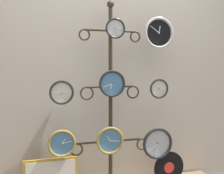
% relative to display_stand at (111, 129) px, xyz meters
% --- Properties ---
extents(shop_wall, '(4.40, 0.04, 2.80)m').
position_rel_display_stand_xyz_m(shop_wall, '(0.00, 0.16, 0.76)').
color(shop_wall, '#BCB2A3').
rests_on(shop_wall, ground_plane).
extents(display_stand, '(0.78, 0.37, 1.85)m').
position_rel_display_stand_xyz_m(display_stand, '(0.00, 0.00, 0.00)').
color(display_stand, '#382D1E').
rests_on(display_stand, ground_plane).
extents(clock_top_center, '(0.19, 0.04, 0.19)m').
position_rel_display_stand_xyz_m(clock_top_center, '(0.02, -0.10, 0.94)').
color(clock_top_center, silver).
extents(clock_top_right, '(0.31, 0.04, 0.31)m').
position_rel_display_stand_xyz_m(clock_top_right, '(0.46, -0.09, 0.92)').
color(clock_top_right, black).
extents(clock_middle_left, '(0.22, 0.04, 0.22)m').
position_rel_display_stand_xyz_m(clock_middle_left, '(-0.47, -0.08, 0.37)').
color(clock_middle_left, silver).
extents(clock_middle_center, '(0.25, 0.04, 0.25)m').
position_rel_display_stand_xyz_m(clock_middle_center, '(-0.01, -0.08, 0.44)').
color(clock_middle_center, '#4C84B2').
extents(clock_middle_right, '(0.20, 0.04, 0.20)m').
position_rel_display_stand_xyz_m(clock_middle_right, '(0.47, -0.08, 0.38)').
color(clock_middle_right, silver).
extents(clock_bottom_left, '(0.25, 0.04, 0.25)m').
position_rel_display_stand_xyz_m(clock_bottom_left, '(-0.47, -0.10, -0.08)').
color(clock_bottom_left, '#4C84B2').
extents(clock_bottom_center, '(0.26, 0.04, 0.26)m').
position_rel_display_stand_xyz_m(clock_bottom_center, '(-0.03, -0.10, -0.09)').
color(clock_bottom_center, '#4C84B2').
extents(clock_bottom_right, '(0.31, 0.04, 0.31)m').
position_rel_display_stand_xyz_m(clock_bottom_right, '(0.44, -0.11, -0.15)').
color(clock_bottom_right, silver).
extents(vinyl_record, '(0.33, 0.01, 0.33)m').
position_rel_display_stand_xyz_m(vinyl_record, '(0.58, -0.09, -0.41)').
color(vinyl_record, black).
rests_on(vinyl_record, low_shelf).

